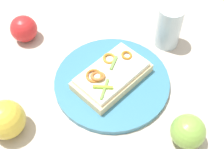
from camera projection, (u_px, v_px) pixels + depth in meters
name	position (u px, v px, depth m)	size (l,w,h in m)	color
ground_plane	(112.00, 83.00, 0.70)	(2.00, 2.00, 0.00)	#B8AEA0
plate	(112.00, 81.00, 0.70)	(0.27, 0.27, 0.01)	teal
sandwich	(112.00, 75.00, 0.68)	(0.18, 0.20, 0.05)	beige
apple_0	(24.00, 29.00, 0.77)	(0.07, 0.07, 0.07)	red
apple_2	(5.00, 120.00, 0.60)	(0.08, 0.08, 0.08)	gold
apple_3	(188.00, 131.00, 0.59)	(0.07, 0.07, 0.07)	#79A942
drinking_glass	(169.00, 27.00, 0.74)	(0.06, 0.06, 0.11)	silver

